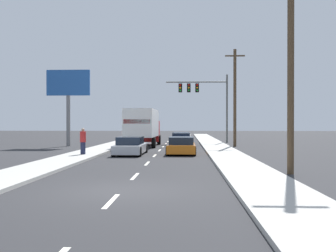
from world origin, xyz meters
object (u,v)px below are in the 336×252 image
object	(u,v)px
car_silver	(131,146)
roadside_billboard	(68,92)
pedestrian_near_corner	(83,141)
box_truck	(143,125)
utility_pole_near	(291,68)
traffic_signal_mast	(200,93)
utility_pole_mid	(235,96)
car_navy	(182,141)
car_orange	(181,146)
car_black	(181,138)

from	to	relation	value
car_silver	roadside_billboard	size ratio (longest dim) A/B	0.64
car_silver	pedestrian_near_corner	bearing A→B (deg)	-151.21
box_truck	utility_pole_near	size ratio (longest dim) A/B	0.96
car_silver	pedestrian_near_corner	xyz separation A→B (m)	(-2.88, -1.58, 0.41)
traffic_signal_mast	pedestrian_near_corner	size ratio (longest dim) A/B	4.42
box_truck	utility_pole_mid	xyz separation A→B (m)	(8.43, 0.37, 2.64)
box_truck	car_navy	size ratio (longest dim) A/B	1.75
box_truck	car_navy	xyz separation A→B (m)	(3.55, -1.16, -1.36)
utility_pole_near	roadside_billboard	world-z (taller)	utility_pole_near
car_navy	car_orange	xyz separation A→B (m)	(0.05, -7.29, -0.04)
utility_pole_mid	car_black	bearing A→B (deg)	138.24
car_black	roadside_billboard	bearing A→B (deg)	-156.64
traffic_signal_mast	utility_pole_near	world-z (taller)	utility_pole_near
car_orange	box_truck	bearing A→B (deg)	113.08
car_black	car_orange	distance (m)	13.28
box_truck	utility_pole_near	distance (m)	20.83
car_orange	car_navy	bearing A→B (deg)	90.37
roadside_billboard	car_silver	bearing A→B (deg)	-52.66
car_silver	car_orange	size ratio (longest dim) A/B	1.02
car_black	utility_pole_mid	xyz separation A→B (m)	(5.00, -4.46, 4.04)
pedestrian_near_corner	box_truck	bearing A→B (deg)	75.71
box_truck	roadside_billboard	size ratio (longest dim) A/B	1.17
car_silver	car_navy	world-z (taller)	car_navy
traffic_signal_mast	utility_pole_mid	xyz separation A→B (m)	(2.98, -6.90, -0.90)
roadside_billboard	pedestrian_near_corner	world-z (taller)	roadside_billboard
car_silver	car_orange	world-z (taller)	car_silver
box_truck	roadside_billboard	distance (m)	7.72
car_silver	car_orange	distance (m)	3.53
car_black	car_navy	world-z (taller)	car_navy
traffic_signal_mast	utility_pole_mid	distance (m)	7.57
roadside_billboard	car_orange	bearing A→B (deg)	-39.37
roadside_billboard	traffic_signal_mast	bearing A→B (deg)	29.13
traffic_signal_mast	pedestrian_near_corner	world-z (taller)	traffic_signal_mast
utility_pole_near	roadside_billboard	xyz separation A→B (m)	(-15.40, 19.22, 0.61)
car_black	utility_pole_mid	bearing A→B (deg)	-41.76
car_silver	utility_pole_mid	xyz separation A→B (m)	(8.28, 9.52, 4.04)
utility_pole_mid	pedestrian_near_corner	world-z (taller)	utility_pole_mid
car_orange	pedestrian_near_corner	distance (m)	6.74
car_black	car_navy	bearing A→B (deg)	-88.79
utility_pole_near	roadside_billboard	distance (m)	24.64
utility_pole_mid	pedestrian_near_corner	bearing A→B (deg)	-135.16
utility_pole_near	utility_pole_mid	bearing A→B (deg)	89.73
car_orange	utility_pole_near	distance (m)	12.14
utility_pole_near	pedestrian_near_corner	xyz separation A→B (m)	(-11.07, 8.20, -3.49)
box_truck	car_silver	world-z (taller)	box_truck
utility_pole_near	pedestrian_near_corner	world-z (taller)	utility_pole_near
car_navy	car_orange	bearing A→B (deg)	-89.63
car_black	traffic_signal_mast	bearing A→B (deg)	50.43
traffic_signal_mast	roadside_billboard	xyz separation A→B (m)	(-12.50, -6.97, -0.42)
car_silver	utility_pole_near	xyz separation A→B (m)	(8.19, -9.78, 3.90)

